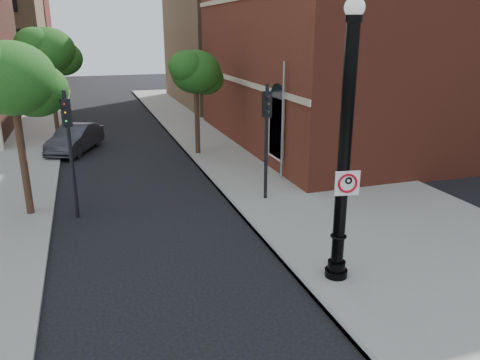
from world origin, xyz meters
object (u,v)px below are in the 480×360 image
object	(u,v)px
parked_car	(75,139)
traffic_signal_right	(267,124)
no_parking_sign	(347,183)
traffic_signal_left	(68,134)
lamppost	(344,162)

from	to	relation	value
parked_car	traffic_signal_right	distance (m)	12.07
no_parking_sign	traffic_signal_left	bearing A→B (deg)	143.64
lamppost	parked_car	size ratio (longest dim) A/B	1.57
lamppost	no_parking_sign	size ratio (longest dim) A/B	11.17
parked_car	lamppost	bearing A→B (deg)	-45.33
lamppost	no_parking_sign	distance (m)	0.49
traffic_signal_left	lamppost	bearing A→B (deg)	-64.01
lamppost	parked_car	bearing A→B (deg)	111.52
traffic_signal_left	parked_car	bearing A→B (deg)	72.61
no_parking_sign	traffic_signal_right	distance (m)	6.06
parked_car	traffic_signal_right	xyz separation A→B (m)	(6.61, -9.86, 2.17)
lamppost	traffic_signal_right	xyz separation A→B (m)	(0.40, 5.88, -0.21)
traffic_signal_right	traffic_signal_left	bearing A→B (deg)	163.31
lamppost	traffic_signal_right	size ratio (longest dim) A/B	1.57
lamppost	traffic_signal_left	size ratio (longest dim) A/B	1.58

